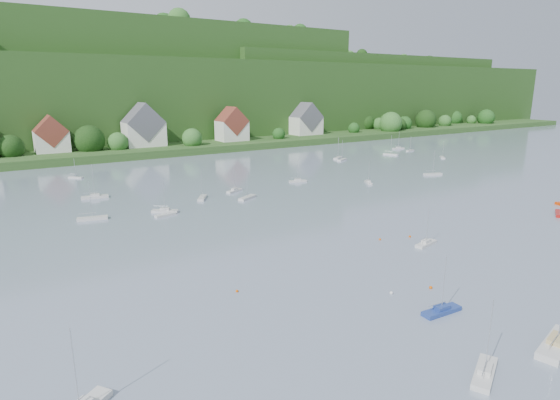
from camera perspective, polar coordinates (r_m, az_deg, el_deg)
name	(u,v)px	position (r m, az deg, el deg)	size (l,w,h in m)	color
far_shore_strip	(126,147)	(211.77, -18.75, 6.27)	(600.00, 60.00, 3.00)	#294C1C
forested_ridge	(91,95)	(277.35, -22.59, 12.07)	(620.00, 181.22, 69.89)	#1A4114
village_building_1	(51,137)	(195.07, -26.72, 7.07)	(12.00, 9.36, 14.00)	silver
village_building_2	(144,129)	(200.58, -16.70, 8.56)	(16.00, 11.44, 18.00)	silver
village_building_3	(232,127)	(213.29, -6.05, 9.13)	(13.00, 10.40, 15.50)	silver
village_building_4	(306,122)	(239.98, 3.30, 9.77)	(15.00, 10.40, 16.50)	silver
near_sailboat_0	(485,372)	(51.54, 24.25, -19.03)	(6.15, 4.17, 8.13)	silver
near_sailboat_1	(442,310)	(61.76, 19.57, -12.85)	(5.65, 1.91, 7.51)	navy
near_sailboat_2	(557,343)	(59.65, 31.36, -15.09)	(8.32, 4.03, 10.82)	silver
near_sailboat_3	(426,243)	(85.42, 17.82, -5.15)	(5.42, 2.47, 7.06)	silver
near_sailboat_7	(560,213)	(117.56, 31.63, -1.43)	(6.04, 4.32, 8.05)	#AC110D
mooring_buoy_0	(431,288)	(68.29, 18.35, -10.47)	(0.47, 0.47, 0.47)	#E05100
mooring_buoy_1	(391,294)	(65.21, 13.76, -11.34)	(0.47, 0.47, 0.47)	silver
mooring_buoy_2	(380,240)	(86.19, 12.40, -4.90)	(0.41, 0.41, 0.41)	#E05100
mooring_buoy_3	(410,237)	(89.04, 15.94, -4.50)	(0.45, 0.45, 0.45)	#E05100
mooring_buoy_5	(237,292)	(64.23, -5.40, -11.38)	(0.41, 0.41, 0.41)	#E05100
far_sailboat_cluster	(240,179)	(137.23, -5.01, 2.61)	(195.85, 59.86, 8.71)	silver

